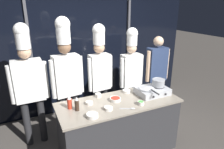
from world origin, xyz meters
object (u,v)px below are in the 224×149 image
(chef_head, at_px, (28,79))
(frying_pan, at_px, (147,87))
(prep_bowl_garlic, at_px, (98,95))
(prep_bowl_scallions, at_px, (141,103))
(squeeze_bottle_soy, at_px, (77,104))
(prep_bowl_chili_flakes, at_px, (115,99))
(prep_bowl_chicken, at_px, (108,108))
(portable_stove, at_px, (152,91))
(chef_line, at_px, (100,69))
(chef_pastry, at_px, (131,68))
(prep_bowl_onion, at_px, (126,91))
(prep_bowl_noodles, at_px, (89,103))
(prep_bowl_rice, at_px, (92,115))
(person_guest, at_px, (156,69))
(stock_pot, at_px, (158,82))
(serving_spoon_slotted, at_px, (130,108))
(squeeze_bottle_chili, at_px, (70,103))
(chef_sous, at_px, (66,72))

(chef_head, bearing_deg, frying_pan, 154.19)
(prep_bowl_garlic, distance_m, prep_bowl_scallions, 0.68)
(squeeze_bottle_soy, xyz_separation_m, prep_bowl_chili_flakes, (0.60, 0.04, -0.07))
(prep_bowl_chicken, bearing_deg, portable_stove, 11.41)
(prep_bowl_garlic, bearing_deg, chef_line, 65.47)
(squeeze_bottle_soy, distance_m, chef_pastry, 1.44)
(prep_bowl_onion, bearing_deg, prep_bowl_noodles, -169.19)
(prep_bowl_noodles, bearing_deg, prep_bowl_onion, 10.81)
(prep_bowl_rice, distance_m, prep_bowl_garlic, 0.59)
(person_guest, bearing_deg, prep_bowl_rice, 29.57)
(squeeze_bottle_soy, xyz_separation_m, prep_bowl_rice, (0.13, -0.25, -0.06))
(frying_pan, relative_size, prep_bowl_scallions, 4.60)
(prep_bowl_noodles, xyz_separation_m, prep_bowl_scallions, (0.67, -0.33, 0.01))
(chef_line, bearing_deg, portable_stove, 123.56)
(stock_pot, height_order, prep_bowl_rice, stock_pot)
(frying_pan, xyz_separation_m, prep_bowl_scallions, (-0.25, -0.24, -0.10))
(frying_pan, xyz_separation_m, prep_bowl_garlic, (-0.72, 0.26, -0.10))
(stock_pot, bearing_deg, serving_spoon_slotted, -157.16)
(prep_bowl_onion, height_order, chef_head, chef_head)
(stock_pot, bearing_deg, prep_bowl_garlic, 164.83)
(prep_bowl_chili_flakes, relative_size, person_guest, 0.10)
(prep_bowl_rice, xyz_separation_m, prep_bowl_scallions, (0.75, 0.02, 0.00))
(portable_stove, distance_m, prep_bowl_scallions, 0.44)
(prep_bowl_scallions, xyz_separation_m, chef_head, (-1.43, 1.01, 0.24))
(prep_bowl_rice, bearing_deg, squeeze_bottle_chili, 121.13)
(prep_bowl_rice, relative_size, person_guest, 0.09)
(stock_pot, distance_m, chef_head, 2.06)
(prep_bowl_rice, bearing_deg, squeeze_bottle_soy, 117.16)
(chef_sous, bearing_deg, chef_line, -179.24)
(portable_stove, height_order, prep_bowl_noodles, portable_stove)
(prep_bowl_garlic, xyz_separation_m, chef_sous, (-0.39, 0.39, 0.31))
(frying_pan, bearing_deg, squeeze_bottle_chili, 175.89)
(prep_bowl_chicken, height_order, prep_bowl_scallions, prep_bowl_scallions)
(portable_stove, distance_m, chef_head, 1.96)
(prep_bowl_chili_flakes, relative_size, prep_bowl_noodles, 1.51)
(chef_pastry, bearing_deg, prep_bowl_scallions, 65.54)
(prep_bowl_garlic, distance_m, person_guest, 1.45)
(frying_pan, relative_size, squeeze_bottle_chili, 2.35)
(prep_bowl_scallions, xyz_separation_m, chef_pastry, (0.37, 0.94, 0.20))
(prep_bowl_onion, relative_size, serving_spoon_slotted, 0.62)
(prep_bowl_rice, distance_m, prep_bowl_scallions, 0.75)
(frying_pan, height_order, stock_pot, stock_pot)
(prep_bowl_garlic, bearing_deg, prep_bowl_noodles, -140.48)
(prep_bowl_chili_flakes, bearing_deg, stock_pot, -2.16)
(prep_bowl_scallions, bearing_deg, prep_bowl_noodles, 153.75)
(frying_pan, xyz_separation_m, squeeze_bottle_chili, (-1.21, 0.09, -0.04))
(stock_pot, distance_m, squeeze_bottle_soy, 1.36)
(prep_bowl_rice, height_order, chef_pastry, chef_pastry)
(prep_bowl_chicken, bearing_deg, prep_bowl_rice, -161.03)
(prep_bowl_garlic, bearing_deg, prep_bowl_onion, -4.42)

